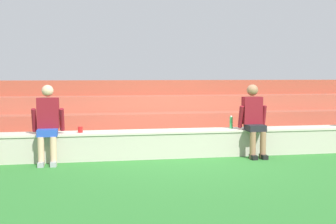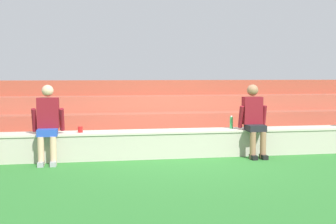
% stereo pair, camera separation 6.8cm
% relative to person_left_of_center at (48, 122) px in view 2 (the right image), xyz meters
% --- Properties ---
extents(ground_plane, '(80.00, 80.00, 0.00)m').
position_rel_person_left_of_center_xyz_m(ground_plane, '(2.52, -0.01, -0.74)').
color(ground_plane, '#2D752D').
extents(stone_seating_wall, '(9.83, 0.51, 0.51)m').
position_rel_person_left_of_center_xyz_m(stone_seating_wall, '(2.52, 0.22, -0.47)').
color(stone_seating_wall, '#B7AF9E').
rests_on(stone_seating_wall, ground).
extents(brick_bleachers, '(13.29, 2.42, 1.41)m').
position_rel_person_left_of_center_xyz_m(brick_bleachers, '(2.52, 2.29, -0.21)').
color(brick_bleachers, '#AC5540').
rests_on(brick_bleachers, ground).
extents(person_left_of_center, '(0.55, 0.56, 1.37)m').
position_rel_person_left_of_center_xyz_m(person_left_of_center, '(0.00, 0.00, 0.00)').
color(person_left_of_center, '#DBAD89').
rests_on(person_left_of_center, ground).
extents(person_center, '(0.54, 0.58, 1.37)m').
position_rel_person_left_of_center_xyz_m(person_center, '(3.77, -0.03, -0.00)').
color(person_center, '#996B4C').
rests_on(person_center, ground).
extents(water_bottle_mid_right, '(0.06, 0.06, 0.25)m').
position_rel_person_left_of_center_xyz_m(water_bottle_mid_right, '(3.42, 0.26, -0.11)').
color(water_bottle_mid_right, green).
rests_on(water_bottle_mid_right, stone_seating_wall).
extents(plastic_cup_middle, '(0.09, 0.09, 0.11)m').
position_rel_person_left_of_center_xyz_m(plastic_cup_middle, '(0.55, 0.18, -0.17)').
color(plastic_cup_middle, red).
rests_on(plastic_cup_middle, stone_seating_wall).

